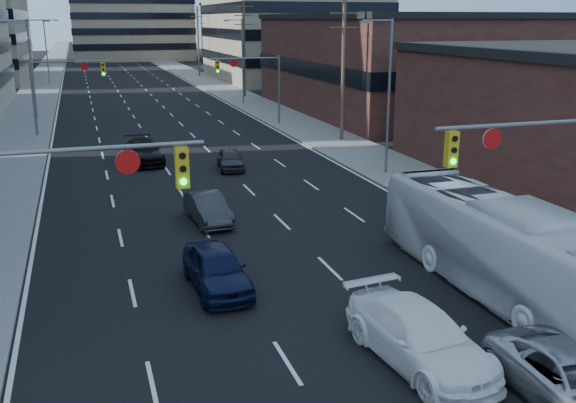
{
  "coord_description": "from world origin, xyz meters",
  "views": [
    {
      "loc": [
        -6.53,
        -8.74,
        8.95
      ],
      "look_at": [
        0.76,
        13.85,
        2.2
      ],
      "focal_mm": 40.0,
      "sensor_mm": 36.0,
      "label": 1
    }
  ],
  "objects_px": {
    "white_van": "(419,336)",
    "transit_bus": "(500,246)",
    "sedan_blue": "(217,269)",
    "silver_suv": "(574,381)"
  },
  "relations": [
    {
      "from": "silver_suv",
      "to": "sedan_blue",
      "type": "xyz_separation_m",
      "value": [
        -6.67,
        9.46,
        0.07
      ]
    },
    {
      "from": "white_van",
      "to": "silver_suv",
      "type": "relative_size",
      "value": 1.08
    },
    {
      "from": "silver_suv",
      "to": "transit_bus",
      "type": "bearing_deg",
      "value": 70.2
    },
    {
      "from": "silver_suv",
      "to": "transit_bus",
      "type": "height_order",
      "value": "transit_bus"
    },
    {
      "from": "white_van",
      "to": "transit_bus",
      "type": "xyz_separation_m",
      "value": [
        4.88,
        3.4,
        0.86
      ]
    },
    {
      "from": "white_van",
      "to": "silver_suv",
      "type": "distance_m",
      "value": 3.88
    },
    {
      "from": "white_van",
      "to": "sedan_blue",
      "type": "height_order",
      "value": "white_van"
    },
    {
      "from": "transit_bus",
      "to": "sedan_blue",
      "type": "relative_size",
      "value": 2.66
    },
    {
      "from": "white_van",
      "to": "sedan_blue",
      "type": "relative_size",
      "value": 1.21
    },
    {
      "from": "white_van",
      "to": "silver_suv",
      "type": "height_order",
      "value": "white_van"
    }
  ]
}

